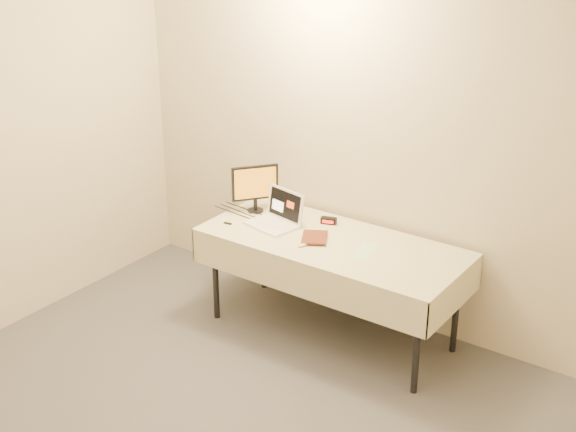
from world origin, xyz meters
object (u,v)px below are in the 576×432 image
Objects in this scene: laptop at (277,217)px; book at (302,224)px; table at (332,249)px; monitor at (255,185)px.

laptop reaches higher than book.
table is 8.10× the size of book.
book is at bearing -154.11° from table.
laptop is 0.31m from book.
table is at bearing -2.95° from book.
monitor is 1.57× the size of book.
monitor reaches higher than book.
book reaches higher than table.
monitor reaches higher than laptop.
table is 0.28m from book.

